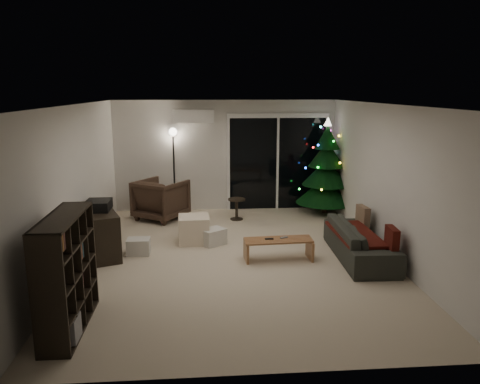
{
  "coord_description": "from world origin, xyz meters",
  "views": [
    {
      "loc": [
        -0.51,
        -7.31,
        2.73
      ],
      "look_at": [
        0.1,
        0.3,
        1.05
      ],
      "focal_mm": 35.0,
      "sensor_mm": 36.0,
      "label": 1
    }
  ],
  "objects_px": {
    "bookshelf": "(52,274)",
    "christmas_tree": "(326,166)",
    "media_cabinet": "(100,232)",
    "armchair": "(161,199)",
    "coffee_table": "(278,249)",
    "sofa": "(360,241)"
  },
  "relations": [
    {
      "from": "media_cabinet",
      "to": "coffee_table",
      "type": "distance_m",
      "value": 2.99
    },
    {
      "from": "coffee_table",
      "to": "armchair",
      "type": "bearing_deg",
      "value": 125.33
    },
    {
      "from": "coffee_table",
      "to": "christmas_tree",
      "type": "bearing_deg",
      "value": 58.69
    },
    {
      "from": "media_cabinet",
      "to": "coffee_table",
      "type": "bearing_deg",
      "value": -30.37
    },
    {
      "from": "media_cabinet",
      "to": "sofa",
      "type": "xyz_separation_m",
      "value": [
        4.3,
        -0.52,
        -0.1
      ]
    },
    {
      "from": "media_cabinet",
      "to": "sofa",
      "type": "distance_m",
      "value": 4.33
    },
    {
      "from": "bookshelf",
      "to": "armchair",
      "type": "relative_size",
      "value": 1.43
    },
    {
      "from": "bookshelf",
      "to": "christmas_tree",
      "type": "xyz_separation_m",
      "value": [
        4.46,
        4.87,
        0.39
      ]
    },
    {
      "from": "media_cabinet",
      "to": "armchair",
      "type": "relative_size",
      "value": 1.31
    },
    {
      "from": "christmas_tree",
      "to": "media_cabinet",
      "type": "bearing_deg",
      "value": -152.11
    },
    {
      "from": "bookshelf",
      "to": "armchair",
      "type": "xyz_separation_m",
      "value": [
        0.83,
        4.66,
        -0.25
      ]
    },
    {
      "from": "bookshelf",
      "to": "christmas_tree",
      "type": "relative_size",
      "value": 0.64
    },
    {
      "from": "bookshelf",
      "to": "christmas_tree",
      "type": "distance_m",
      "value": 6.62
    },
    {
      "from": "armchair",
      "to": "sofa",
      "type": "distance_m",
      "value": 4.38
    },
    {
      "from": "media_cabinet",
      "to": "coffee_table",
      "type": "xyz_separation_m",
      "value": [
        2.94,
        -0.49,
        -0.21
      ]
    },
    {
      "from": "media_cabinet",
      "to": "christmas_tree",
      "type": "bearing_deg",
      "value": 7.02
    },
    {
      "from": "bookshelf",
      "to": "sofa",
      "type": "bearing_deg",
      "value": 43.49
    },
    {
      "from": "bookshelf",
      "to": "media_cabinet",
      "type": "height_order",
      "value": "bookshelf"
    },
    {
      "from": "armchair",
      "to": "coffee_table",
      "type": "bearing_deg",
      "value": 161.97
    },
    {
      "from": "coffee_table",
      "to": "christmas_tree",
      "type": "distance_m",
      "value": 3.35
    },
    {
      "from": "christmas_tree",
      "to": "coffee_table",
      "type": "bearing_deg",
      "value": -118.06
    },
    {
      "from": "coffee_table",
      "to": "sofa",
      "type": "bearing_deg",
      "value": -4.52
    }
  ]
}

